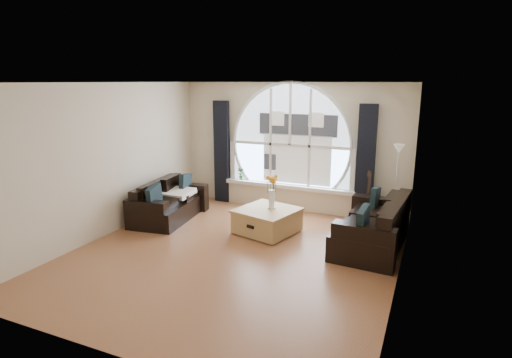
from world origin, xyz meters
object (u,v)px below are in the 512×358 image
object	(u,v)px
coffee_chest	(267,220)
vase_flowers	(272,188)
sofa_left	(169,200)
sofa_right	(372,224)
floor_lamp	(396,187)
potted_plant	(241,173)
guitar	(368,196)

from	to	relation	value
coffee_chest	vase_flowers	bearing A→B (deg)	70.84
vase_flowers	sofa_left	bearing A→B (deg)	-175.81
sofa_right	floor_lamp	size ratio (longest dim) A/B	1.18
coffee_chest	floor_lamp	world-z (taller)	floor_lamp
coffee_chest	potted_plant	xyz separation A→B (m)	(-1.26, 1.52, 0.45)
guitar	coffee_chest	bearing A→B (deg)	-134.21
floor_lamp	guitar	distance (m)	0.59
vase_flowers	potted_plant	world-z (taller)	vase_flowers
vase_flowers	potted_plant	size ratio (longest dim) A/B	2.46
sofa_right	vase_flowers	xyz separation A→B (m)	(-1.80, 0.03, 0.44)
sofa_left	floor_lamp	bearing A→B (deg)	9.24
sofa_right	guitar	world-z (taller)	guitar
sofa_right	coffee_chest	bearing A→B (deg)	-173.64
coffee_chest	floor_lamp	distance (m)	2.48
floor_lamp	coffee_chest	bearing A→B (deg)	-150.61
potted_plant	sofa_left	bearing A→B (deg)	-117.37
vase_flowers	potted_plant	bearing A→B (deg)	132.48
sofa_left	vase_flowers	bearing A→B (deg)	-3.31
sofa_right	floor_lamp	xyz separation A→B (m)	(0.25, 1.13, 0.40)
sofa_right	coffee_chest	size ratio (longest dim) A/B	1.90
floor_lamp	guitar	bearing A→B (deg)	164.29
coffee_chest	potted_plant	distance (m)	2.03
potted_plant	sofa_right	bearing A→B (deg)	-25.23
sofa_left	guitar	size ratio (longest dim) A/B	1.57
sofa_left	floor_lamp	distance (m)	4.39
coffee_chest	potted_plant	bearing A→B (deg)	144.46
sofa_right	potted_plant	xyz separation A→B (m)	(-3.12, 1.47, 0.29)
guitar	potted_plant	bearing A→B (deg)	-177.73
sofa_left	coffee_chest	size ratio (longest dim) A/B	1.68
floor_lamp	guitar	xyz separation A→B (m)	(-0.50, 0.14, -0.27)
guitar	potted_plant	xyz separation A→B (m)	(-2.86, 0.19, 0.16)
sofa_left	vase_flowers	size ratio (longest dim) A/B	2.38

